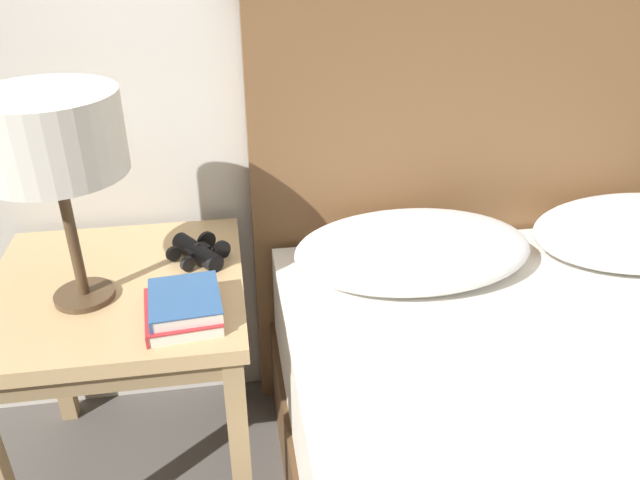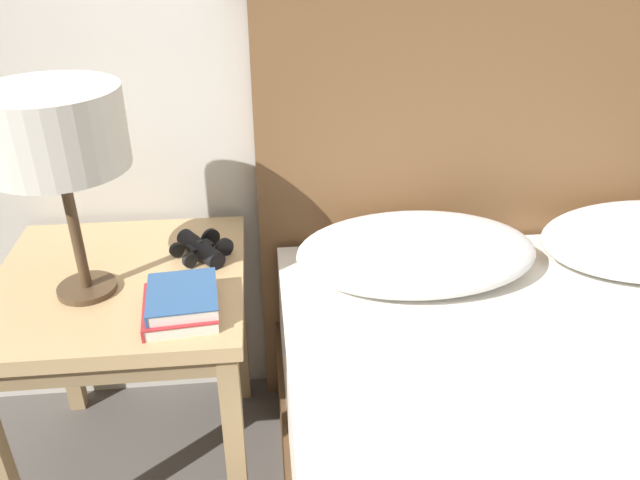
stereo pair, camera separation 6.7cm
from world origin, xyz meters
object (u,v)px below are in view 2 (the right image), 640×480
at_px(book_stacked_on_top, 181,296).
at_px(binoculars_pair, 201,248).
at_px(nightstand, 123,306).
at_px(book_on_nightstand, 179,308).
at_px(table_lamp, 54,133).

distance_m(book_stacked_on_top, binoculars_pair, 0.24).
xyz_separation_m(book_stacked_on_top, binoculars_pair, (0.02, 0.24, -0.02)).
bearing_deg(book_stacked_on_top, binoculars_pair, 83.98).
height_order(nightstand, book_on_nightstand, book_on_nightstand).
xyz_separation_m(book_on_nightstand, binoculars_pair, (0.03, 0.24, 0.01)).
xyz_separation_m(nightstand, table_lamp, (-0.06, -0.05, 0.45)).
relative_size(table_lamp, book_stacked_on_top, 2.57).
xyz_separation_m(nightstand, book_on_nightstand, (0.16, -0.16, 0.10)).
relative_size(table_lamp, binoculars_pair, 2.94).
bearing_deg(nightstand, binoculars_pair, 22.32).
bearing_deg(book_on_nightstand, binoculars_pair, 82.42).
bearing_deg(book_stacked_on_top, nightstand, 136.01).
distance_m(nightstand, book_stacked_on_top, 0.26).
height_order(nightstand, book_stacked_on_top, book_stacked_on_top).
xyz_separation_m(table_lamp, book_on_nightstand, (0.21, -0.11, -0.36)).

